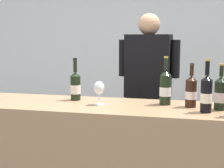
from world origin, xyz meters
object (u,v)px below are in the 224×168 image
at_px(wine_bottle_2, 220,93).
at_px(wine_bottle_5, 165,88).
at_px(wine_bottle_4, 191,91).
at_px(wine_bottle_6, 206,94).
at_px(person_server, 148,110).
at_px(wine_bottle_1, 75,86).
at_px(wine_glass, 99,89).

distance_m(wine_bottle_2, wine_bottle_5, 0.37).
bearing_deg(wine_bottle_4, wine_bottle_6, -56.77).
distance_m(wine_bottle_4, person_server, 0.76).
distance_m(wine_bottle_4, wine_bottle_6, 0.17).
bearing_deg(wine_bottle_4, person_server, 120.65).
height_order(wine_bottle_1, wine_bottle_5, wine_bottle_5).
distance_m(wine_bottle_2, wine_glass, 0.82).
bearing_deg(wine_glass, person_server, 68.42).
height_order(wine_bottle_2, wine_bottle_4, wine_bottle_2).
relative_size(wine_bottle_2, wine_glass, 1.82).
height_order(wine_bottle_1, person_server, person_server).
height_order(wine_bottle_2, wine_bottle_5, wine_bottle_5).
bearing_deg(person_server, wine_bottle_4, -59.35).
distance_m(wine_bottle_2, wine_bottle_4, 0.19).
relative_size(wine_bottle_2, person_server, 0.18).
relative_size(wine_bottle_6, person_server, 0.20).
height_order(wine_bottle_1, wine_bottle_2, wine_bottle_1).
height_order(wine_bottle_5, wine_glass, wine_bottle_5).
bearing_deg(wine_bottle_5, wine_glass, -165.93).
relative_size(wine_bottle_4, person_server, 0.18).
relative_size(wine_bottle_2, wine_bottle_4, 1.01).
bearing_deg(wine_bottle_2, person_server, 129.88).
distance_m(wine_bottle_1, person_server, 0.79).
distance_m(wine_bottle_2, person_server, 0.90).
xyz_separation_m(wine_bottle_1, wine_glass, (0.22, -0.13, 0.01)).
height_order(wine_bottle_6, wine_glass, wine_bottle_6).
bearing_deg(wine_bottle_6, person_server, 121.14).
height_order(wine_bottle_2, person_server, person_server).
bearing_deg(wine_bottle_6, wine_glass, 174.54).
relative_size(wine_bottle_1, wine_bottle_2, 1.05).
relative_size(wine_bottle_6, wine_glass, 2.02).
xyz_separation_m(wine_bottle_6, wine_glass, (-0.72, 0.07, -0.01)).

